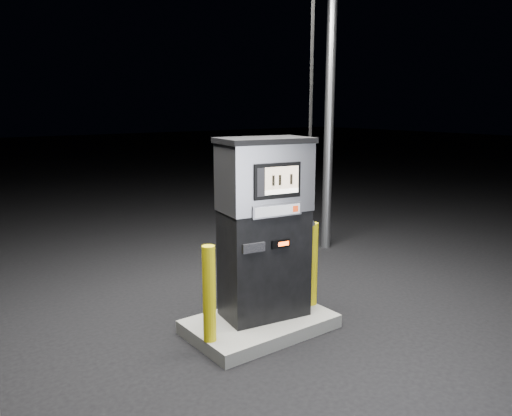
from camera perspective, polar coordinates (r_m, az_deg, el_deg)
ground at (r=5.83m, az=0.45°, el=-13.78°), size 80.00×80.00×0.00m
pump_island at (r=5.80m, az=0.46°, el=-13.11°), size 1.60×1.00×0.15m
fuel_dispenser at (r=5.53m, az=0.99°, el=-2.14°), size 1.15×0.74×4.18m
bollard_left at (r=5.09m, az=-5.37°, el=-9.75°), size 0.17×0.17×1.00m
bollard_right at (r=6.00m, az=6.40°, el=-6.38°), size 0.15×0.15×1.01m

